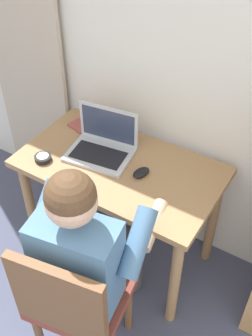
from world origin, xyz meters
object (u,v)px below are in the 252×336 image
Objects in this scene: laptop at (102,144)px; desk_clock at (43,158)px; chair at (74,302)px; notebook_pad at (88,127)px; desk at (120,181)px; computer_mouse at (141,173)px; person_seated at (91,246)px.

desk_clock is (-0.23, -0.23, -0.04)m from laptop.
chair reaches higher than notebook_pad.
computer_mouse is (0.13, -0.01, 0.14)m from desk.
person_seated reaches higher than chair.
desk_clock reaches higher than notebook_pad.
person_seated is at bearing 98.65° from chair.
chair is at bearing -69.64° from computer_mouse.
person_seated is (-0.03, 0.18, 0.18)m from chair.
person_seated reaches higher than notebook_pad.
computer_mouse reaches higher than notebook_pad.
desk_clock is (-0.50, -0.17, -0.00)m from computer_mouse.
person_seated is 0.48m from computer_mouse.
laptop is at bearing 163.29° from desk.
laptop is at bearing 114.20° from chair.
desk_clock is at bearing 149.92° from person_seated.
person_seated is 0.61m from desk_clock.
computer_mouse is at bearing -3.91° from desk.
computer_mouse is 0.50m from notebook_pad.
notebook_pad is (-0.19, 0.14, -0.05)m from laptop.
desk_clock is at bearing -153.40° from desk.
desk is at bearing 26.60° from desk_clock.
notebook_pad is at bearing 121.21° from chair.
laptop is 0.32m from desk_clock.
chair is 0.26m from person_seated.
laptop reaches higher than chair.
notebook_pad is at bearing 151.56° from desk.
desk_clock reaches higher than desk.
person_seated is 12.18× the size of computer_mouse.
laptop is (-0.14, 0.04, 0.17)m from desk.
person_seated is at bearing -41.35° from notebook_pad.
computer_mouse is (0.27, -0.05, -0.04)m from laptop.
person_seated is at bearing -71.40° from computer_mouse.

